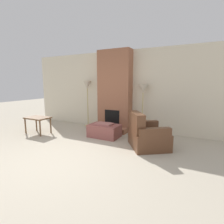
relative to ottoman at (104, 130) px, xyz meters
name	(u,v)px	position (x,y,z in m)	size (l,w,h in m)	color
ground_plane	(55,161)	(-0.10, -1.85, -0.19)	(24.00, 24.00, 0.00)	#B2A893
wall_back	(118,91)	(-0.10, 1.13, 1.11)	(6.98, 0.06, 2.60)	beige
fireplace	(115,93)	(-0.10, 0.88, 1.05)	(1.10, 0.69, 2.60)	#935B42
ottoman	(104,130)	(0.00, 0.00, 0.00)	(0.88, 0.56, 0.41)	#8C4C47
armchair	(146,136)	(1.31, -0.28, 0.09)	(1.19, 1.21, 0.86)	brown
side_table	(38,119)	(-2.02, -0.61, 0.25)	(0.72, 0.48, 0.51)	brown
floor_lamp_left	(87,88)	(-1.18, 0.88, 1.20)	(0.30, 0.30, 1.63)	tan
floor_lamp_right	(143,92)	(0.86, 0.88, 1.10)	(0.30, 0.30, 1.52)	tan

